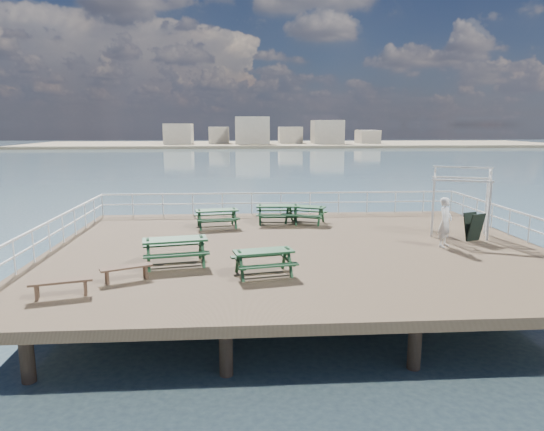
{
  "coord_description": "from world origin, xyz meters",
  "views": [
    {
      "loc": [
        -2.11,
        -17.23,
        4.43
      ],
      "look_at": [
        -0.89,
        0.5,
        1.1
      ],
      "focal_mm": 32.0,
      "sensor_mm": 36.0,
      "label": 1
    }
  ],
  "objects_px": {
    "picnic_table_a": "(217,214)",
    "picnic_table_b": "(305,211)",
    "trellis_arbor": "(460,205)",
    "person": "(445,222)",
    "picnic_table_c": "(278,210)",
    "flat_bench_far": "(126,270)",
    "picnic_table_d": "(175,246)",
    "picnic_table_e": "(264,257)",
    "flat_bench_near": "(61,284)"
  },
  "relations": [
    {
      "from": "picnic_table_e",
      "to": "flat_bench_far",
      "type": "relative_size",
      "value": 1.38
    },
    {
      "from": "picnic_table_e",
      "to": "picnic_table_d",
      "type": "bearing_deg",
      "value": 144.06
    },
    {
      "from": "picnic_table_e",
      "to": "flat_bench_near",
      "type": "distance_m",
      "value": 5.59
    },
    {
      "from": "picnic_table_b",
      "to": "picnic_table_d",
      "type": "height_order",
      "value": "picnic_table_d"
    },
    {
      "from": "picnic_table_b",
      "to": "flat_bench_near",
      "type": "height_order",
      "value": "picnic_table_b"
    },
    {
      "from": "picnic_table_c",
      "to": "trellis_arbor",
      "type": "height_order",
      "value": "trellis_arbor"
    },
    {
      "from": "picnic_table_d",
      "to": "trellis_arbor",
      "type": "relative_size",
      "value": 0.82
    },
    {
      "from": "picnic_table_b",
      "to": "flat_bench_far",
      "type": "bearing_deg",
      "value": -105.17
    },
    {
      "from": "picnic_table_c",
      "to": "picnic_table_e",
      "type": "bearing_deg",
      "value": -94.66
    },
    {
      "from": "picnic_table_d",
      "to": "person",
      "type": "xyz_separation_m",
      "value": [
        9.6,
        1.71,
        0.29
      ]
    },
    {
      "from": "flat_bench_near",
      "to": "flat_bench_far",
      "type": "distance_m",
      "value": 1.88
    },
    {
      "from": "picnic_table_e",
      "to": "flat_bench_far",
      "type": "bearing_deg",
      "value": 172.08
    },
    {
      "from": "flat_bench_far",
      "to": "picnic_table_d",
      "type": "bearing_deg",
      "value": 26.71
    },
    {
      "from": "flat_bench_near",
      "to": "picnic_table_d",
      "type": "bearing_deg",
      "value": 31.43
    },
    {
      "from": "trellis_arbor",
      "to": "person",
      "type": "xyz_separation_m",
      "value": [
        -1.36,
        -1.78,
        -0.33
      ]
    },
    {
      "from": "trellis_arbor",
      "to": "picnic_table_b",
      "type": "bearing_deg",
      "value": 176.16
    },
    {
      "from": "flat_bench_near",
      "to": "trellis_arbor",
      "type": "distance_m",
      "value": 14.97
    },
    {
      "from": "picnic_table_a",
      "to": "picnic_table_c",
      "type": "relative_size",
      "value": 1.02
    },
    {
      "from": "person",
      "to": "picnic_table_e",
      "type": "bearing_deg",
      "value": 158.92
    },
    {
      "from": "picnic_table_d",
      "to": "flat_bench_far",
      "type": "bearing_deg",
      "value": -139.79
    },
    {
      "from": "flat_bench_near",
      "to": "trellis_arbor",
      "type": "bearing_deg",
      "value": 9.42
    },
    {
      "from": "picnic_table_b",
      "to": "picnic_table_e",
      "type": "height_order",
      "value": "picnic_table_b"
    },
    {
      "from": "picnic_table_c",
      "to": "trellis_arbor",
      "type": "relative_size",
      "value": 0.72
    },
    {
      "from": "picnic_table_d",
      "to": "person",
      "type": "distance_m",
      "value": 9.76
    },
    {
      "from": "picnic_table_b",
      "to": "picnic_table_c",
      "type": "height_order",
      "value": "picnic_table_c"
    },
    {
      "from": "picnic_table_d",
      "to": "picnic_table_e",
      "type": "height_order",
      "value": "picnic_table_d"
    },
    {
      "from": "picnic_table_d",
      "to": "picnic_table_e",
      "type": "bearing_deg",
      "value": -35.22
    },
    {
      "from": "picnic_table_c",
      "to": "picnic_table_b",
      "type": "bearing_deg",
      "value": 1.3
    },
    {
      "from": "picnic_table_a",
      "to": "flat_bench_near",
      "type": "height_order",
      "value": "picnic_table_a"
    },
    {
      "from": "flat_bench_near",
      "to": "picnic_table_e",
      "type": "bearing_deg",
      "value": 0.47
    },
    {
      "from": "picnic_table_a",
      "to": "trellis_arbor",
      "type": "xyz_separation_m",
      "value": [
        9.89,
        -2.26,
        0.67
      ]
    },
    {
      "from": "trellis_arbor",
      "to": "flat_bench_far",
      "type": "bearing_deg",
      "value": -135.08
    },
    {
      "from": "picnic_table_a",
      "to": "picnic_table_b",
      "type": "bearing_deg",
      "value": -0.61
    },
    {
      "from": "picnic_table_a",
      "to": "picnic_table_b",
      "type": "height_order",
      "value": "picnic_table_a"
    },
    {
      "from": "picnic_table_a",
      "to": "flat_bench_far",
      "type": "distance_m",
      "value": 7.62
    },
    {
      "from": "trellis_arbor",
      "to": "person",
      "type": "relative_size",
      "value": 1.53
    },
    {
      "from": "picnic_table_c",
      "to": "picnic_table_d",
      "type": "relative_size",
      "value": 0.88
    },
    {
      "from": "flat_bench_far",
      "to": "trellis_arbor",
      "type": "height_order",
      "value": "trellis_arbor"
    },
    {
      "from": "picnic_table_d",
      "to": "flat_bench_near",
      "type": "height_order",
      "value": "picnic_table_d"
    },
    {
      "from": "picnic_table_b",
      "to": "picnic_table_c",
      "type": "distance_m",
      "value": 1.24
    },
    {
      "from": "picnic_table_a",
      "to": "picnic_table_c",
      "type": "distance_m",
      "value": 2.83
    },
    {
      "from": "picnic_table_a",
      "to": "picnic_table_d",
      "type": "bearing_deg",
      "value": -110.8
    },
    {
      "from": "trellis_arbor",
      "to": "person",
      "type": "height_order",
      "value": "trellis_arbor"
    },
    {
      "from": "picnic_table_c",
      "to": "picnic_table_e",
      "type": "height_order",
      "value": "picnic_table_c"
    },
    {
      "from": "picnic_table_b",
      "to": "picnic_table_a",
      "type": "bearing_deg",
      "value": -147.24
    },
    {
      "from": "picnic_table_b",
      "to": "person",
      "type": "bearing_deg",
      "value": -22.88
    },
    {
      "from": "flat_bench_far",
      "to": "flat_bench_near",
      "type": "bearing_deg",
      "value": -162.14
    },
    {
      "from": "flat_bench_near",
      "to": "person",
      "type": "xyz_separation_m",
      "value": [
        12.21,
        4.49,
        0.58
      ]
    },
    {
      "from": "picnic_table_e",
      "to": "person",
      "type": "xyz_separation_m",
      "value": [
        6.83,
        2.96,
        0.37
      ]
    },
    {
      "from": "flat_bench_far",
      "to": "person",
      "type": "distance_m",
      "value": 11.3
    }
  ]
}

